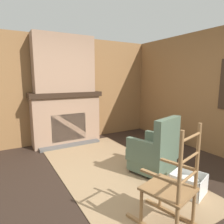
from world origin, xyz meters
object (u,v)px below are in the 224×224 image
(firewood_stack, at_px, (168,139))
(storage_case, at_px, (88,88))
(oil_lamp_vase, at_px, (39,89))
(armchair, at_px, (155,153))
(laundry_basket, at_px, (188,183))
(rocking_chair, at_px, (172,193))

(firewood_stack, relative_size, storage_case, 1.98)
(firewood_stack, height_order, oil_lamp_vase, oil_lamp_vase)
(armchair, distance_m, laundry_basket, 0.72)
(rocking_chair, xyz_separation_m, oil_lamp_vase, (-3.35, -0.65, 0.93))
(armchair, bearing_deg, storage_case, -13.21)
(rocking_chair, bearing_deg, laundry_basket, -79.06)
(firewood_stack, relative_size, oil_lamp_vase, 2.30)
(rocking_chair, relative_size, firewood_stack, 2.18)
(rocking_chair, distance_m, oil_lamp_vase, 3.54)
(laundry_basket, bearing_deg, armchair, -179.74)
(armchair, bearing_deg, laundry_basket, 163.14)
(armchair, xyz_separation_m, rocking_chair, (1.03, -0.70, 0.04))
(armchair, distance_m, storage_case, 2.52)
(armchair, height_order, storage_case, storage_case)
(laundry_basket, distance_m, storage_case, 3.24)
(oil_lamp_vase, xyz_separation_m, storage_case, (0.00, 1.19, -0.00))
(firewood_stack, bearing_deg, armchair, -53.58)
(storage_case, bearing_deg, armchair, 3.91)
(armchair, xyz_separation_m, firewood_stack, (-0.94, 1.28, -0.23))
(firewood_stack, bearing_deg, laundry_basket, -38.05)
(laundry_basket, bearing_deg, oil_lamp_vase, -155.70)
(armchair, relative_size, oil_lamp_vase, 4.27)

